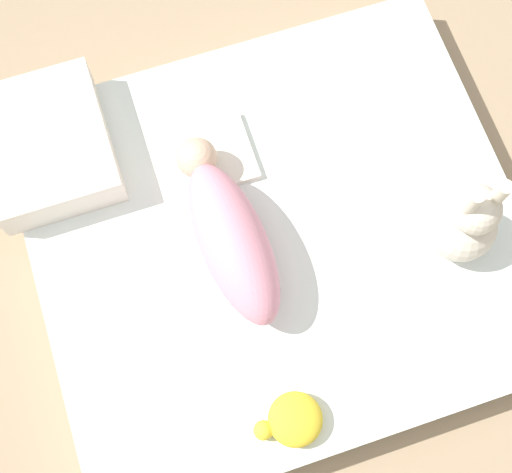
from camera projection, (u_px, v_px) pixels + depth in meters
The scene contains 7 objects.
ground_plane at pixel (276, 246), 1.87m from camera, with size 12.00×12.00×0.00m, color #9E8466.
bed_mattress at pixel (277, 240), 1.81m from camera, with size 1.19×1.08×0.12m.
burp_cloth at pixel (214, 155), 1.80m from camera, with size 0.19×0.19×0.02m.
swaddled_baby at pixel (230, 235), 1.66m from camera, with size 0.19×0.50×0.18m.
pillow at pixel (47, 146), 1.76m from camera, with size 0.30×0.36×0.11m.
bunny_plush at pixel (465, 222), 1.64m from camera, with size 0.17×0.17×0.32m.
turtle_plush at pixel (292, 420), 1.59m from camera, with size 0.16×0.12×0.06m.
Camera 1 is at (0.22, 0.49, 1.80)m, focal length 50.00 mm.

